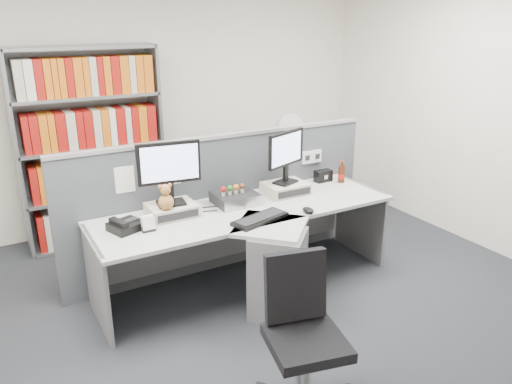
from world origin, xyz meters
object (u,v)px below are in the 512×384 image
monitor_left (169,168)px  monitor_right (286,153)px  desk (259,247)px  desktop_pc (235,198)px  desk_phone (126,226)px  keyboard (260,219)px  desk_calendar (148,225)px  filing_cabinet (288,188)px  desk_fan (290,131)px  shelving_unit (91,150)px  office_chair (302,329)px  speaker (323,176)px  mouse (308,210)px  cola_bottle (341,174)px

monitor_left → monitor_right: monitor_left is taller
monitor_left → desk: bearing=-32.4°
desktop_pc → desk_phone: desk_phone is taller
desk → keyboard: (-0.03, -0.06, 0.28)m
desk_calendar → filing_cabinet: 2.44m
filing_cabinet → desk_fan: desk_fan is taller
shelving_unit → filing_cabinet: 2.24m
keyboard → filing_cabinet: (1.23, 1.46, -0.39)m
monitor_left → desktop_pc: bearing=-0.3°
shelving_unit → office_chair: bearing=-80.2°
filing_cabinet → monitor_right: bearing=-124.7°
desk_phone → monitor_right: bearing=4.0°
desktop_pc → shelving_unit: 1.72m
monitor_right → desktop_pc: monitor_right is taller
desk_calendar → office_chair: size_ratio=0.13×
keyboard → office_chair: (-0.35, -1.11, -0.24)m
monitor_right → speaker: monitor_right is taller
desk → mouse: bearing=-16.2°
mouse → desk: bearing=163.8°
filing_cabinet → shelving_unit: bearing=167.9°
desk_calendar → shelving_unit: size_ratio=0.06×
desktop_pc → shelving_unit: (-0.88, 1.47, 0.21)m
monitor_left → shelving_unit: size_ratio=0.26×
keyboard → office_chair: bearing=-107.4°
mouse → cola_bottle: cola_bottle is taller
cola_bottle → desk_fan: 1.04m
monitor_left → filing_cabinet: bearing=29.4°
speaker → shelving_unit: shelving_unit is taller
desk → mouse: (0.40, -0.12, 0.29)m
speaker → desktop_pc: bearing=-173.4°
desk → shelving_unit: 2.12m
desktop_pc → speaker: size_ratio=2.12×
monitor_left → filing_cabinet: monitor_left is taller
desk → cola_bottle: size_ratio=11.84×
keyboard → shelving_unit: size_ratio=0.26×
desktop_pc → desk_calendar: (-0.85, -0.20, 0.01)m
desktop_pc → desk_fan: desk_fan is taller
monitor_left → desk_fan: monitor_left is taller
desk_calendar → desk_fan: (2.07, 1.22, 0.26)m
keyboard → shelving_unit: bearing=114.5°
monitor_left → monitor_right: 1.10m
mouse → office_chair: bearing=-126.4°
desk_calendar → mouse: bearing=-13.1°
cola_bottle → shelving_unit: (-2.05, 1.46, 0.17)m
cola_bottle → shelving_unit: bearing=144.5°
filing_cabinet → desktop_pc: bearing=-140.2°
monitor_left → desk_calendar: size_ratio=4.16×
desk_calendar → speaker: 1.91m
desk_fan → desk: bearing=-130.6°
desk → monitor_right: size_ratio=5.44×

